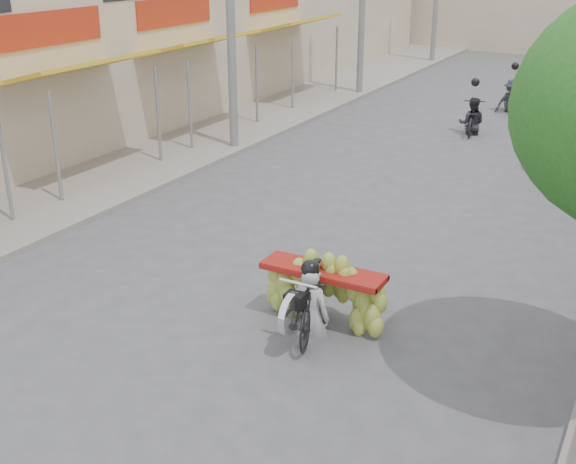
# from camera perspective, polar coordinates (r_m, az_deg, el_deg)

# --- Properties ---
(ground) EXTENTS (120.00, 120.00, 0.00)m
(ground) POSITION_cam_1_polar(r_m,az_deg,el_deg) (9.13, -16.49, -16.27)
(ground) COLOR #4F4F54
(ground) RESTS_ON ground
(sidewalk_left) EXTENTS (4.00, 60.00, 0.12)m
(sidewalk_left) POSITION_cam_1_polar(r_m,az_deg,el_deg) (24.03, -3.65, 8.83)
(sidewalk_left) COLOR gray
(sidewalk_left) RESTS_ON ground
(shophouse_row_left) EXTENTS (9.77, 40.00, 6.00)m
(shophouse_row_left) POSITION_cam_1_polar(r_m,az_deg,el_deg) (25.76, -14.91, 15.69)
(shophouse_row_left) COLOR #C3B39A
(shophouse_row_left) RESTS_ON ground
(utility_pole_mid) EXTENTS (0.60, 0.24, 8.00)m
(utility_pole_mid) POSITION_cam_1_polar(r_m,az_deg,el_deg) (20.07, -4.59, 17.67)
(utility_pole_mid) COLOR slate
(utility_pole_mid) RESTS_ON ground
(banana_motorbike) EXTENTS (2.20, 1.94, 2.07)m
(banana_motorbike) POSITION_cam_1_polar(r_m,az_deg,el_deg) (10.83, 2.23, -4.50)
(banana_motorbike) COLOR black
(banana_motorbike) RESTS_ON ground
(bg_motorbike_a) EXTENTS (0.92, 1.75, 1.95)m
(bg_motorbike_a) POSITION_cam_1_polar(r_m,az_deg,el_deg) (23.01, 14.39, 9.32)
(bg_motorbike_a) COLOR black
(bg_motorbike_a) RESTS_ON ground
(bg_motorbike_b) EXTENTS (1.19, 1.60, 1.95)m
(bg_motorbike_b) POSITION_cam_1_polar(r_m,az_deg,el_deg) (26.40, 17.33, 10.87)
(bg_motorbike_b) COLOR black
(bg_motorbike_b) RESTS_ON ground
(bg_motorbike_c) EXTENTS (1.07, 1.64, 1.95)m
(bg_motorbike_c) POSITION_cam_1_polar(r_m,az_deg,el_deg) (31.23, 19.85, 12.06)
(bg_motorbike_c) COLOR black
(bg_motorbike_c) RESTS_ON ground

